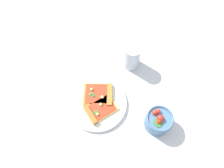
# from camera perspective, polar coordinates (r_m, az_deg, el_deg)

# --- Properties ---
(ground_plane) EXTENTS (2.40, 2.40, 0.00)m
(ground_plane) POSITION_cam_1_polar(r_m,az_deg,el_deg) (0.88, -3.22, -3.17)
(ground_plane) COLOR silver
(ground_plane) RESTS_ON ground
(plate) EXTENTS (0.24, 0.24, 0.01)m
(plate) POSITION_cam_1_polar(r_m,az_deg,el_deg) (0.86, -3.98, -5.27)
(plate) COLOR silver
(plate) RESTS_ON ground_plane
(pizza_slice_near) EXTENTS (0.11, 0.13, 0.02)m
(pizza_slice_near) POSITION_cam_1_polar(r_m,az_deg,el_deg) (0.85, -3.22, -2.91)
(pizza_slice_near) COLOR gold
(pizza_slice_near) RESTS_ON plate
(pizza_slice_far) EXTENTS (0.13, 0.14, 0.02)m
(pizza_slice_far) POSITION_cam_1_polar(r_m,az_deg,el_deg) (0.83, -3.65, -7.09)
(pizza_slice_far) COLOR #E5B256
(pizza_slice_far) RESTS_ON plate
(salad_bowl) EXTENTS (0.10, 0.10, 0.09)m
(salad_bowl) POSITION_cam_1_polar(r_m,az_deg,el_deg) (0.82, 12.46, -9.73)
(salad_bowl) COLOR #4C7299
(salad_bowl) RESTS_ON ground_plane
(soda_glass) EXTENTS (0.07, 0.07, 0.12)m
(soda_glass) POSITION_cam_1_polar(r_m,az_deg,el_deg) (0.90, 5.43, 7.33)
(soda_glass) COLOR silver
(soda_glass) RESTS_ON ground_plane
(paper_napkin) EXTENTS (0.15, 0.11, 0.00)m
(paper_napkin) POSITION_cam_1_polar(r_m,az_deg,el_deg) (0.97, -11.94, 5.70)
(paper_napkin) COLOR white
(paper_napkin) RESTS_ON ground_plane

